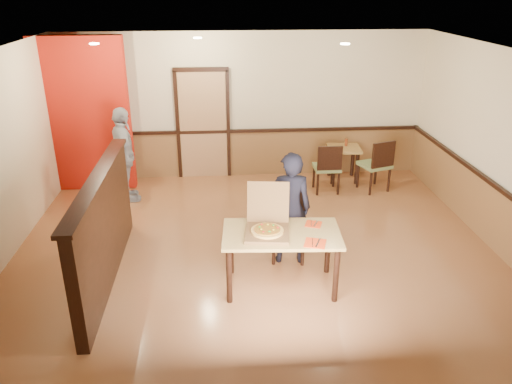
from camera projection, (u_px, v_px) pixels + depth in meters
The scene contains 25 objects.
floor at pixel (259, 263), 6.97m from camera, with size 7.00×7.00×0.00m, color #A4663F.
ceiling at pixel (259, 58), 5.87m from camera, with size 7.00×7.00×0.00m, color black.
wall_back at pixel (244, 106), 9.63m from camera, with size 7.00×7.00×0.00m, color beige.
wainscot_back at pixel (245, 153), 9.98m from camera, with size 7.00×0.04×0.90m, color brown.
chair_rail_back at pixel (244, 131), 9.77m from camera, with size 7.00×0.06×0.06m, color black.
wainscot_right at pixel (503, 226), 7.04m from camera, with size 0.04×7.00×0.90m, color brown.
chair_rail_right at pixel (509, 195), 6.85m from camera, with size 0.06×7.00×0.06m, color black.
back_door at pixel (203, 125), 9.68m from camera, with size 0.90×0.06×2.10m, color tan.
booth_partition at pixel (104, 228), 6.36m from camera, with size 0.20×3.10×1.44m.
red_accent_panel at pixel (85, 116), 8.97m from camera, with size 1.60×0.20×2.78m, color #B1190C.
spot_a at pixel (94, 44), 7.37m from camera, with size 0.14×0.14×0.02m, color #F6E5AC.
spot_b at pixel (198, 38), 8.12m from camera, with size 0.14×0.14×0.02m, color #F6E5AC.
spot_c at pixel (345, 44), 7.36m from camera, with size 0.14×0.14×0.02m, color #F6E5AC.
main_table at pixel (281, 240), 6.19m from camera, with size 1.50×0.92×0.78m.
diner_chair at pixel (289, 222), 6.98m from camera, with size 0.54×0.54×0.97m.
side_chair_left at pixel (328, 166), 9.10m from camera, with size 0.47×0.47×0.94m.
side_chair_right at pixel (377, 163), 9.16m from camera, with size 0.63×0.63×0.99m.
side_table at pixel (344, 156), 9.71m from camera, with size 0.66×0.66×0.66m.
diner at pixel (290, 209), 6.73m from camera, with size 0.59×0.39×1.60m, color black.
passerby at pixel (124, 155), 8.65m from camera, with size 0.99×0.41×1.69m, color #9D9CA4.
pizza_box at pixel (267, 227), 6.13m from camera, with size 0.60×0.68×0.56m.
pizza at pixel (267, 231), 6.08m from camera, with size 0.40×0.40×0.03m, color #F5BD59.
napkin_near at pixel (315, 243), 5.90m from camera, with size 0.31×0.31×0.01m.
napkin_far at pixel (313, 224), 6.36m from camera, with size 0.25×0.25×0.01m.
condiment at pixel (346, 142), 9.72m from camera, with size 0.05×0.05×0.14m, color #8D3819.
Camera 1 is at (-0.50, -6.00, 3.65)m, focal length 35.00 mm.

